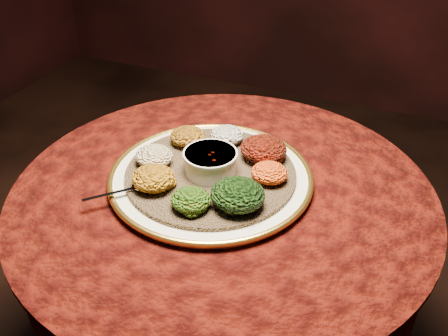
% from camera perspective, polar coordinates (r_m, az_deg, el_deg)
% --- Properties ---
extents(table, '(0.96, 0.96, 0.73)m').
position_cam_1_polar(table, '(1.25, -0.15, -8.90)').
color(table, black).
rests_on(table, ground).
extents(platter, '(0.57, 0.57, 0.02)m').
position_cam_1_polar(platter, '(1.15, -1.53, -1.05)').
color(platter, silver).
rests_on(platter, table).
extents(injera, '(0.43, 0.43, 0.01)m').
position_cam_1_polar(injera, '(1.14, -1.54, -0.61)').
color(injera, brown).
rests_on(injera, platter).
extents(stew_bowl, '(0.12, 0.12, 0.05)m').
position_cam_1_polar(stew_bowl, '(1.12, -1.57, 0.84)').
color(stew_bowl, silver).
rests_on(stew_bowl, injera).
extents(spoon, '(0.11, 0.11, 0.01)m').
position_cam_1_polar(spoon, '(1.10, -10.13, -2.24)').
color(spoon, silver).
rests_on(spoon, injera).
extents(portion_ayib, '(0.08, 0.08, 0.04)m').
position_cam_1_polar(portion_ayib, '(1.24, 0.33, 3.80)').
color(portion_ayib, beige).
rests_on(portion_ayib, injera).
extents(portion_kitfo, '(0.11, 0.10, 0.05)m').
position_cam_1_polar(portion_kitfo, '(1.17, 4.53, 2.20)').
color(portion_kitfo, black).
rests_on(portion_kitfo, injera).
extents(portion_tikil, '(0.08, 0.08, 0.04)m').
position_cam_1_polar(portion_tikil, '(1.10, 5.21, -0.54)').
color(portion_tikil, '#AD650E').
rests_on(portion_tikil, injera).
extents(portion_gomen, '(0.11, 0.11, 0.05)m').
position_cam_1_polar(portion_gomen, '(1.02, 1.57, -3.04)').
color(portion_gomen, black).
rests_on(portion_gomen, injera).
extents(portion_mixveg, '(0.08, 0.08, 0.04)m').
position_cam_1_polar(portion_mixveg, '(1.02, -3.82, -3.64)').
color(portion_mixveg, '#993609').
rests_on(portion_mixveg, injera).
extents(portion_kik, '(0.10, 0.09, 0.05)m').
position_cam_1_polar(portion_kik, '(1.09, -8.06, -1.15)').
color(portion_kik, '#B87010').
rests_on(portion_kik, injera).
extents(portion_timatim, '(0.09, 0.08, 0.04)m').
position_cam_1_polar(portion_timatim, '(1.16, -8.00, 1.36)').
color(portion_timatim, maroon).
rests_on(portion_timatim, injera).
extents(portion_shiro, '(0.09, 0.08, 0.04)m').
position_cam_1_polar(portion_shiro, '(1.23, -4.17, 3.64)').
color(portion_shiro, '#9A6012').
rests_on(portion_shiro, injera).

